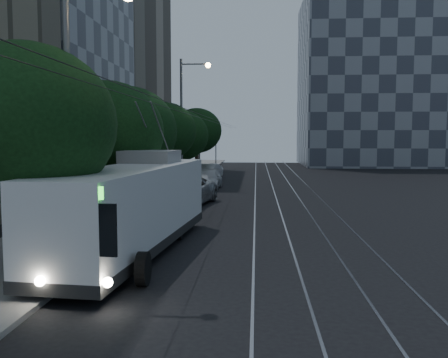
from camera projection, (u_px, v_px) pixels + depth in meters
ground at (247, 245)px, 19.61m from camera, size 120.00×120.00×0.00m
sidewalk at (158, 188)px, 39.97m from camera, size 5.00×90.00×0.15m
tram_rails at (283, 190)px, 39.33m from camera, size 4.52×90.00×0.02m
overhead_wires at (189, 146)px, 39.51m from camera, size 2.23×90.00×6.00m
building_glass_mid at (25, 26)px, 41.54m from camera, size 14.40×18.40×26.80m
building_tan_far at (99, 28)px, 61.07m from camera, size 14.40×22.40×34.80m
building_distant_right at (379, 82)px, 72.07m from camera, size 22.00×18.00×24.00m
trolleybus at (134, 207)px, 18.12m from camera, size 3.72×12.34×5.63m
pickup_silver at (183, 191)px, 30.55m from camera, size 3.96×6.77×1.77m
car_white_a at (200, 184)px, 36.43m from camera, size 2.57×4.70×1.52m
car_white_b at (207, 179)px, 40.06m from camera, size 2.25×5.33×1.53m
car_white_c at (208, 172)px, 47.97m from camera, size 2.39×4.87×1.54m
car_white_d at (212, 170)px, 52.06m from camera, size 2.35×4.48×1.45m
tree_0 at (25, 124)px, 14.87m from camera, size 5.40×5.40×7.06m
tree_1 at (107, 132)px, 22.86m from camera, size 5.21×5.21×6.79m
tree_2 at (127, 132)px, 28.30m from camera, size 5.71×5.71×7.08m
tree_3 at (165, 131)px, 39.85m from camera, size 5.14×5.14×6.95m
tree_4 at (181, 136)px, 47.14m from camera, size 5.28×5.28×6.67m
tree_5 at (197, 131)px, 57.09m from camera, size 5.73×5.73×7.43m
streetlamp_near at (81, 99)px, 14.65m from camera, size 2.17×0.44×8.79m
streetlamp_far at (186, 111)px, 40.73m from camera, size 2.52×0.44×10.48m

